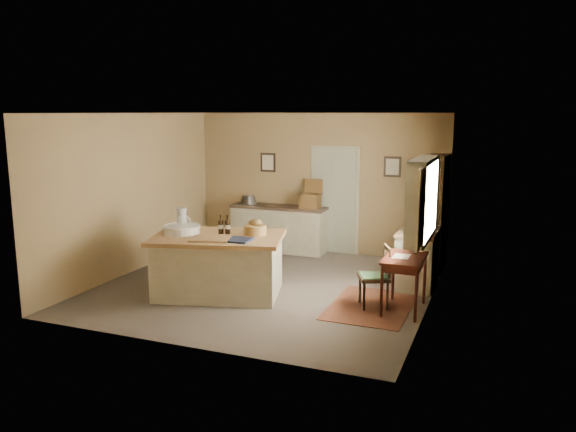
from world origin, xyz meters
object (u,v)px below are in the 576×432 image
(desk_chair, at_px, (374,278))
(sideboard, at_px, (279,227))
(shelving_unit, at_px, (438,213))
(right_cabinet, at_px, (417,258))
(writing_desk, at_px, (405,264))
(work_island, at_px, (218,263))

(desk_chair, bearing_deg, sideboard, 109.36)
(sideboard, bearing_deg, shelving_unit, -3.75)
(sideboard, bearing_deg, right_cabinet, -24.64)
(writing_desk, xyz_separation_m, desk_chair, (-0.42, -0.01, -0.24))
(writing_desk, bearing_deg, sideboard, 138.78)
(work_island, height_order, sideboard, work_island)
(work_island, relative_size, sideboard, 1.14)
(sideboard, xyz_separation_m, right_cabinet, (2.90, -1.33, -0.02))
(sideboard, relative_size, shelving_unit, 0.95)
(shelving_unit, bearing_deg, work_island, -137.49)
(writing_desk, bearing_deg, desk_chair, -178.60)
(work_island, height_order, shelving_unit, shelving_unit)
(right_cabinet, bearing_deg, writing_desk, -89.99)
(work_island, relative_size, right_cabinet, 2.07)
(work_island, height_order, desk_chair, work_island)
(work_island, xyz_separation_m, sideboard, (-0.17, 2.84, -0.00))
(desk_chair, relative_size, right_cabinet, 0.82)
(sideboard, bearing_deg, desk_chair, -45.85)
(writing_desk, xyz_separation_m, right_cabinet, (-0.00, 1.21, -0.21))
(work_island, relative_size, desk_chair, 2.53)
(writing_desk, height_order, right_cabinet, right_cabinet)
(sideboard, height_order, writing_desk, sideboard)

